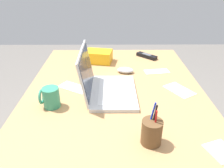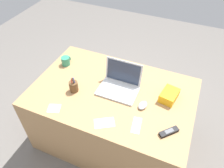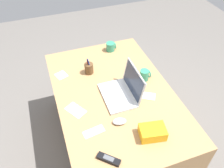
{
  "view_description": "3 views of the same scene",
  "coord_description": "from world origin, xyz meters",
  "px_view_note": "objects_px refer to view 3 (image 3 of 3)",
  "views": [
    {
      "loc": [
        -0.96,
        0.02,
        1.3
      ],
      "look_at": [
        0.06,
        0.02,
        0.75
      ],
      "focal_mm": 35.61,
      "sensor_mm": 36.0,
      "label": 1
    },
    {
      "loc": [
        0.53,
        -1.24,
        2.08
      ],
      "look_at": [
        -0.02,
        0.04,
        0.74
      ],
      "focal_mm": 34.49,
      "sensor_mm": 36.0,
      "label": 2
    },
    {
      "loc": [
        1.28,
        -0.47,
        2.09
      ],
      "look_at": [
        -0.01,
        -0.02,
        0.8
      ],
      "focal_mm": 37.52,
      "sensor_mm": 36.0,
      "label": 3
    }
  ],
  "objects_px": {
    "computer_mouse": "(120,121)",
    "laptop": "(122,91)",
    "coffee_mug_white": "(145,75)",
    "snack_bag": "(152,132)",
    "pen_holder": "(89,68)",
    "coffee_mug_tall": "(111,47)",
    "cordless_phone": "(109,159)"
  },
  "relations": [
    {
      "from": "pen_holder",
      "to": "coffee_mug_white",
      "type": "bearing_deg",
      "value": 60.24
    },
    {
      "from": "computer_mouse",
      "to": "coffee_mug_tall",
      "type": "distance_m",
      "value": 0.92
    },
    {
      "from": "coffee_mug_white",
      "to": "snack_bag",
      "type": "relative_size",
      "value": 0.55
    },
    {
      "from": "computer_mouse",
      "to": "cordless_phone",
      "type": "bearing_deg",
      "value": -22.29
    },
    {
      "from": "coffee_mug_white",
      "to": "snack_bag",
      "type": "bearing_deg",
      "value": -19.78
    },
    {
      "from": "coffee_mug_white",
      "to": "snack_bag",
      "type": "height_order",
      "value": "coffee_mug_white"
    },
    {
      "from": "pen_holder",
      "to": "computer_mouse",
      "type": "bearing_deg",
      "value": 5.46
    },
    {
      "from": "laptop",
      "to": "pen_holder",
      "type": "relative_size",
      "value": 2.08
    },
    {
      "from": "coffee_mug_white",
      "to": "cordless_phone",
      "type": "distance_m",
      "value": 0.83
    },
    {
      "from": "pen_holder",
      "to": "snack_bag",
      "type": "relative_size",
      "value": 0.94
    },
    {
      "from": "laptop",
      "to": "coffee_mug_white",
      "type": "relative_size",
      "value": 3.55
    },
    {
      "from": "computer_mouse",
      "to": "cordless_phone",
      "type": "distance_m",
      "value": 0.31
    },
    {
      "from": "coffee_mug_tall",
      "to": "snack_bag",
      "type": "relative_size",
      "value": 0.55
    },
    {
      "from": "coffee_mug_white",
      "to": "snack_bag",
      "type": "distance_m",
      "value": 0.59
    },
    {
      "from": "coffee_mug_tall",
      "to": "pen_holder",
      "type": "distance_m",
      "value": 0.4
    },
    {
      "from": "coffee_mug_white",
      "to": "coffee_mug_tall",
      "type": "height_order",
      "value": "coffee_mug_white"
    },
    {
      "from": "cordless_phone",
      "to": "snack_bag",
      "type": "relative_size",
      "value": 0.81
    },
    {
      "from": "laptop",
      "to": "snack_bag",
      "type": "relative_size",
      "value": 1.97
    },
    {
      "from": "computer_mouse",
      "to": "coffee_mug_white",
      "type": "height_order",
      "value": "coffee_mug_white"
    },
    {
      "from": "laptop",
      "to": "pen_holder",
      "type": "bearing_deg",
      "value": -153.68
    },
    {
      "from": "laptop",
      "to": "coffee_mug_tall",
      "type": "height_order",
      "value": "laptop"
    },
    {
      "from": "coffee_mug_white",
      "to": "cordless_phone",
      "type": "relative_size",
      "value": 0.68
    },
    {
      "from": "coffee_mug_tall",
      "to": "snack_bag",
      "type": "bearing_deg",
      "value": -3.53
    },
    {
      "from": "laptop",
      "to": "coffee_mug_tall",
      "type": "xyz_separation_m",
      "value": [
        -0.63,
        0.12,
        -0.0
      ]
    },
    {
      "from": "computer_mouse",
      "to": "coffee_mug_white",
      "type": "distance_m",
      "value": 0.53
    },
    {
      "from": "coffee_mug_white",
      "to": "snack_bag",
      "type": "xyz_separation_m",
      "value": [
        0.55,
        -0.2,
        -0.01
      ]
    },
    {
      "from": "pen_holder",
      "to": "snack_bag",
      "type": "distance_m",
      "value": 0.83
    },
    {
      "from": "cordless_phone",
      "to": "coffee_mug_tall",
      "type": "bearing_deg",
      "value": 160.27
    },
    {
      "from": "computer_mouse",
      "to": "laptop",
      "type": "bearing_deg",
      "value": 166.2
    },
    {
      "from": "coffee_mug_tall",
      "to": "coffee_mug_white",
      "type": "bearing_deg",
      "value": 14.46
    },
    {
      "from": "snack_bag",
      "to": "coffee_mug_tall",
      "type": "bearing_deg",
      "value": 176.47
    },
    {
      "from": "coffee_mug_tall",
      "to": "pen_holder",
      "type": "height_order",
      "value": "pen_holder"
    }
  ]
}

